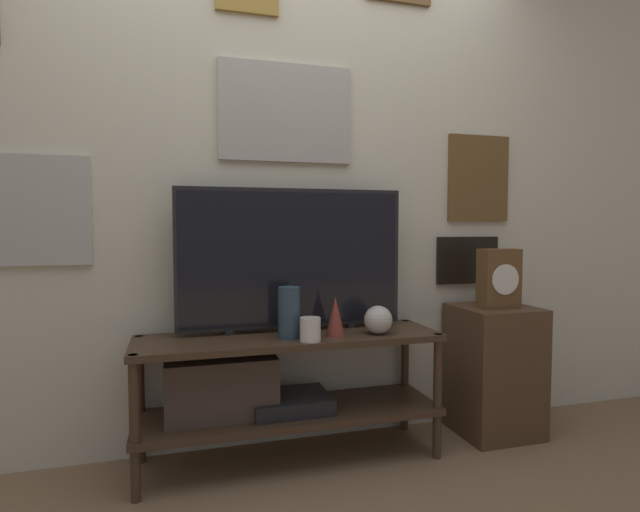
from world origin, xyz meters
name	(u,v)px	position (x,y,z in m)	size (l,w,h in m)	color
ground_plane	(303,486)	(0.00, 0.00, 0.00)	(12.00, 12.00, 0.00)	#846647
wall_back	(279,171)	(0.00, 0.49, 1.36)	(6.40, 0.08, 2.70)	beige
media_console	(264,384)	(-0.12, 0.24, 0.37)	(1.39, 0.40, 0.59)	#422D1E
television	(292,258)	(0.03, 0.33, 0.93)	(1.08, 0.05, 0.68)	black
vase_round_glass	(378,320)	(0.40, 0.15, 0.65)	(0.13, 0.13, 0.13)	beige
vase_slim_bronze	(335,316)	(0.20, 0.17, 0.68)	(0.09, 0.09, 0.18)	brown
vase_tall_ceramic	(289,312)	(-0.02, 0.19, 0.70)	(0.10, 0.10, 0.23)	#2D4251
candle_jar	(310,329)	(0.06, 0.10, 0.64)	(0.09, 0.09, 0.10)	silver
side_table	(494,370)	(1.10, 0.25, 0.33)	(0.39, 0.38, 0.67)	#513823
mantel_clock	(499,278)	(1.09, 0.21, 0.82)	(0.20, 0.11, 0.30)	brown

